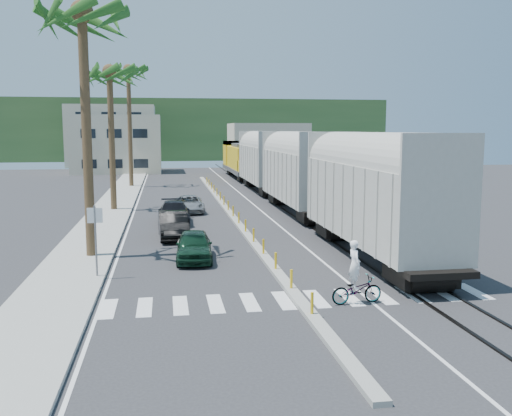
{
  "coord_description": "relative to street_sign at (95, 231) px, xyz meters",
  "views": [
    {
      "loc": [
        -4.54,
        -20.99,
        5.94
      ],
      "look_at": [
        0.04,
        7.44,
        2.0
      ],
      "focal_mm": 40.0,
      "sensor_mm": 36.0,
      "label": 1
    }
  ],
  "objects": [
    {
      "name": "ground",
      "position": [
        7.3,
        -2.0,
        -1.97
      ],
      "size": [
        140.0,
        140.0,
        0.0
      ],
      "primitive_type": "plane",
      "color": "#28282B",
      "rests_on": "ground"
    },
    {
      "name": "sidewalk",
      "position": [
        -1.2,
        23.0,
        -1.9
      ],
      "size": [
        3.0,
        90.0,
        0.15
      ],
      "primitive_type": "cube",
      "color": "gray",
      "rests_on": "ground"
    },
    {
      "name": "rails",
      "position": [
        12.3,
        26.0,
        -1.94
      ],
      "size": [
        1.56,
        100.0,
        0.06
      ],
      "color": "black",
      "rests_on": "ground"
    },
    {
      "name": "median",
      "position": [
        7.3,
        17.96,
        -1.88
      ],
      "size": [
        0.45,
        60.0,
        0.85
      ],
      "color": "gray",
      "rests_on": "ground"
    },
    {
      "name": "crosswalk",
      "position": [
        7.3,
        -4.0,
        -1.97
      ],
      "size": [
        14.0,
        2.2,
        0.01
      ],
      "primitive_type": "cube",
      "color": "silver",
      "rests_on": "ground"
    },
    {
      "name": "lane_markings",
      "position": [
        5.15,
        23.0,
        -1.97
      ],
      "size": [
        9.42,
        90.0,
        0.01
      ],
      "color": "silver",
      "rests_on": "ground"
    },
    {
      "name": "freight_train",
      "position": [
        12.3,
        22.65,
        0.93
      ],
      "size": [
        3.0,
        60.94,
        5.85
      ],
      "color": "#A8A49A",
      "rests_on": "ground"
    },
    {
      "name": "palm_trees",
      "position": [
        -0.8,
        20.7,
        8.84
      ],
      "size": [
        3.5,
        37.2,
        13.75
      ],
      "color": "brown",
      "rests_on": "ground"
    },
    {
      "name": "street_sign",
      "position": [
        0.0,
        0.0,
        0.0
      ],
      "size": [
        0.6,
        0.08,
        3.0
      ],
      "color": "slate",
      "rests_on": "ground"
    },
    {
      "name": "buildings",
      "position": [
        0.89,
        69.66,
        2.39
      ],
      "size": [
        38.0,
        27.0,
        10.0
      ],
      "color": "#BCB295",
      "rests_on": "ground"
    },
    {
      "name": "hillside",
      "position": [
        7.3,
        98.0,
        4.03
      ],
      "size": [
        80.0,
        20.0,
        12.0
      ],
      "primitive_type": "cube",
      "color": "#385628",
      "rests_on": "ground"
    },
    {
      "name": "car_lead",
      "position": [
        4.03,
        2.8,
        -1.29
      ],
      "size": [
        2.01,
        4.18,
        1.37
      ],
      "primitive_type": "imported",
      "rotation": [
        0.0,
        0.0,
        -0.05
      ],
      "color": "black",
      "rests_on": "ground"
    },
    {
      "name": "car_second",
      "position": [
        3.17,
        8.46,
        -1.24
      ],
      "size": [
        1.93,
        4.57,
        1.46
      ],
      "primitive_type": "imported",
      "rotation": [
        0.0,
        0.0,
        0.04
      ],
      "color": "black",
      "rests_on": "ground"
    },
    {
      "name": "car_third",
      "position": [
        3.3,
        13.44,
        -1.27
      ],
      "size": [
        2.11,
        4.9,
        1.41
      ],
      "primitive_type": "imported",
      "rotation": [
        0.0,
        0.0,
        -0.01
      ],
      "color": "black",
      "rests_on": "ground"
    },
    {
      "name": "car_rear",
      "position": [
        4.48,
        18.39,
        -1.36
      ],
      "size": [
        2.11,
        4.43,
        1.22
      ],
      "primitive_type": "imported",
      "rotation": [
        0.0,
        0.0,
        0.01
      ],
      "color": "#949799",
      "rests_on": "ground"
    },
    {
      "name": "cyclist",
      "position": [
        9.2,
        -4.73,
        -1.26
      ],
      "size": [
        1.07,
        1.99,
        2.23
      ],
      "rotation": [
        0.0,
        0.0,
        1.69
      ],
      "color": "#9EA0A5",
      "rests_on": "ground"
    }
  ]
}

